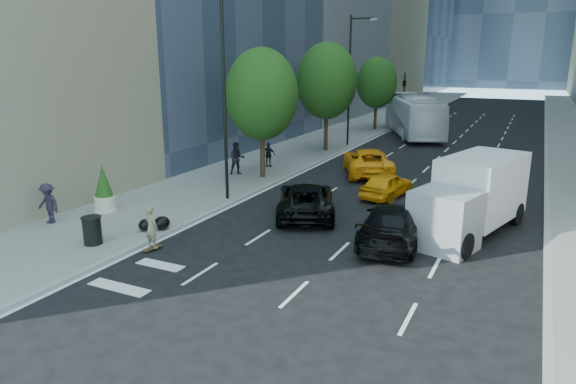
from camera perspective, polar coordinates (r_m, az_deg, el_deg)
The scene contains 24 objects.
ground at distance 19.79m, azimuth 3.05°, elevation -6.11°, with size 160.00×160.00×0.00m, color black.
sidewalk_left at distance 50.23m, azimuth 6.97°, elevation 6.72°, with size 6.00×120.00×0.15m, color slate.
sidewalk_right at distance 47.66m, azimuth 29.15°, elevation 4.52°, with size 4.00×120.00×0.15m, color slate.
lamp_near at distance 25.02m, azimuth -6.79°, elevation 11.85°, with size 2.13×0.22×10.00m.
lamp_far at distance 41.33m, azimuth 7.08°, elevation 12.98°, with size 2.13×0.22×10.00m.
tree_near at distance 29.81m, azimuth -2.94°, elevation 10.77°, with size 4.20×4.20×7.46m.
tree_mid at distance 38.84m, azimuth 4.33°, elevation 12.20°, with size 4.50×4.50×7.99m.
tree_far at distance 51.17m, azimuth 9.83°, elevation 11.88°, with size 3.90×3.90×6.92m.
traffic_signal at distance 58.71m, azimuth 12.82°, elevation 11.70°, with size 2.48×0.53×5.20m.
skateboarder at distance 19.82m, azimuth -14.92°, elevation -4.09°, with size 0.59×0.39×1.62m, color #857853.
black_sedan_lincoln at distance 23.43m, azimuth 1.99°, elevation -0.82°, with size 2.48×5.39×1.50m, color black.
black_sedan_mercedes at distance 20.31m, azimuth 11.49°, elevation -3.49°, with size 2.20×5.42×1.57m, color black.
taxi_a at distance 26.97m, azimuth 10.93°, elevation 0.80°, with size 1.55×3.85×1.31m, color orange.
taxi_b at distance 26.99m, azimuth 18.38°, elevation 0.66°, with size 1.72×4.94×1.63m, color #FFEA0D.
taxi_c at distance 32.03m, azimuth 8.86°, elevation 3.38°, with size 2.67×5.79×1.61m, color #FF9B0D.
taxi_d at distance 33.30m, azimuth 20.41°, elevation 2.95°, with size 2.09×5.14×1.49m, color yellow.
city_bus at distance 49.06m, azimuth 13.75°, elevation 8.31°, with size 3.11×13.30×3.71m, color white.
box_truck at distance 22.13m, azimuth 19.78°, elevation -0.41°, with size 4.07×6.90×3.11m.
pedestrian_a at distance 31.04m, azimuth -5.70°, elevation 3.71°, with size 0.95×0.74×1.95m, color black.
pedestrian_b at distance 33.13m, azimuth -2.15°, elevation 4.16°, with size 0.93×0.39×1.59m, color black.
pedestrian_c at distance 24.06m, azimuth -25.10°, elevation -1.16°, with size 1.13×0.65×1.74m, color #251E2D.
trash_can at distance 20.85m, azimuth -20.92°, elevation -4.07°, with size 0.69×0.69×1.03m, color black.
planter_shrub at distance 24.92m, azimuth -19.79°, elevation 0.27°, with size 0.90×0.90×2.17m.
garbage_bags at distance 21.82m, azimuth -14.53°, elevation -3.43°, with size 1.11×1.07×0.55m.
Camera 1 is at (7.12, -17.06, 7.07)m, focal length 32.00 mm.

